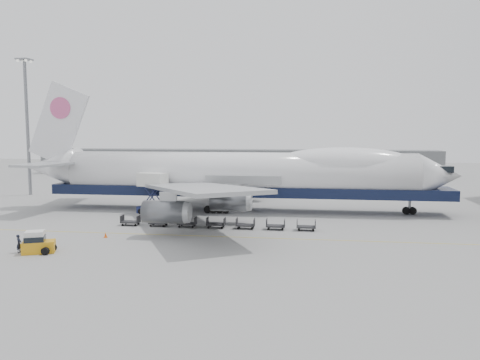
# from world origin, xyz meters

# --- Properties ---
(ground) EXTENTS (260.00, 260.00, 0.00)m
(ground) POSITION_xyz_m (0.00, 0.00, 0.00)
(ground) COLOR gray
(ground) RESTS_ON ground
(apron_line) EXTENTS (60.00, 0.15, 0.01)m
(apron_line) POSITION_xyz_m (0.00, -6.00, 0.01)
(apron_line) COLOR gold
(apron_line) RESTS_ON ground
(hangar) EXTENTS (110.00, 8.00, 7.00)m
(hangar) POSITION_xyz_m (-10.00, 70.00, 3.50)
(hangar) COLOR slate
(hangar) RESTS_ON ground
(floodlight_mast) EXTENTS (2.40, 2.40, 25.43)m
(floodlight_mast) POSITION_xyz_m (-42.00, 24.00, 14.27)
(floodlight_mast) COLOR slate
(floodlight_mast) RESTS_ON ground
(airliner) EXTENTS (67.00, 55.30, 19.98)m
(airliner) POSITION_xyz_m (0.64, 12.00, 5.62)
(airliner) COLOR white
(airliner) RESTS_ON ground
(catering_truck) EXTENTS (4.86, 3.90, 5.98)m
(catering_truck) POSITION_xyz_m (-12.33, 7.82, 3.42)
(catering_truck) COLOR #1A214E
(catering_truck) RESTS_ON ground
(baggage_tug) EXTENTS (3.42, 2.67, 2.22)m
(baggage_tug) POSITION_xyz_m (-16.45, -15.63, 0.99)
(baggage_tug) COLOR orange
(baggage_tug) RESTS_ON ground
(ground_worker) EXTENTS (0.57, 0.75, 1.83)m
(ground_worker) POSITION_xyz_m (-18.33, -15.78, 0.91)
(ground_worker) COLOR black
(ground_worker) RESTS_ON ground
(traffic_cone) EXTENTS (0.41, 0.41, 0.60)m
(traffic_cone) POSITION_xyz_m (-12.58, -8.27, 0.28)
(traffic_cone) COLOR #E2530B
(traffic_cone) RESTS_ON ground
(dolly_0) EXTENTS (2.30, 1.35, 1.30)m
(dolly_0) POSITION_xyz_m (-12.32, -1.26, 0.53)
(dolly_0) COLOR #2D2D30
(dolly_0) RESTS_ON ground
(dolly_1) EXTENTS (2.30, 1.35, 1.30)m
(dolly_1) POSITION_xyz_m (-8.59, -1.26, 0.53)
(dolly_1) COLOR #2D2D30
(dolly_1) RESTS_ON ground
(dolly_2) EXTENTS (2.30, 1.35, 1.30)m
(dolly_2) POSITION_xyz_m (-4.85, -1.26, 0.53)
(dolly_2) COLOR #2D2D30
(dolly_2) RESTS_ON ground
(dolly_3) EXTENTS (2.30, 1.35, 1.30)m
(dolly_3) POSITION_xyz_m (-1.12, -1.26, 0.53)
(dolly_3) COLOR #2D2D30
(dolly_3) RESTS_ON ground
(dolly_4) EXTENTS (2.30, 1.35, 1.30)m
(dolly_4) POSITION_xyz_m (2.62, -1.26, 0.53)
(dolly_4) COLOR #2D2D30
(dolly_4) RESTS_ON ground
(dolly_5) EXTENTS (2.30, 1.35, 1.30)m
(dolly_5) POSITION_xyz_m (6.35, -1.26, 0.53)
(dolly_5) COLOR #2D2D30
(dolly_5) RESTS_ON ground
(dolly_6) EXTENTS (2.30, 1.35, 1.30)m
(dolly_6) POSITION_xyz_m (10.09, -1.26, 0.53)
(dolly_6) COLOR #2D2D30
(dolly_6) RESTS_ON ground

